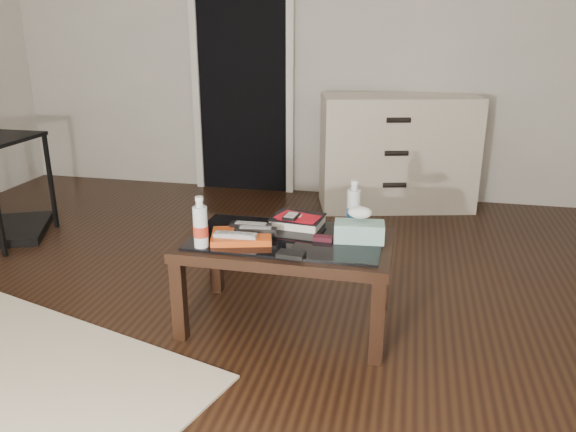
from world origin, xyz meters
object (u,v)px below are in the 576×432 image
object	(u,v)px
coffee_table	(287,249)
water_bottle_left	(200,222)
dresser	(397,152)
tissue_box	(359,232)
water_bottle_right	(354,204)
textbook	(298,221)

from	to	relation	value
coffee_table	water_bottle_left	size ratio (longest dim) A/B	4.20
dresser	tissue_box	distance (m)	2.03
water_bottle_left	dresser	bearing A→B (deg)	70.37
dresser	water_bottle_left	world-z (taller)	dresser
water_bottle_right	water_bottle_left	bearing A→B (deg)	-147.06
water_bottle_left	tissue_box	xyz separation A→B (m)	(0.70, 0.23, -0.07)
coffee_table	water_bottle_left	xyz separation A→B (m)	(-0.36, -0.21, 0.18)
tissue_box	coffee_table	bearing A→B (deg)	178.24
water_bottle_right	dresser	bearing A→B (deg)	85.13
dresser	water_bottle_left	xyz separation A→B (m)	(-0.80, -2.25, 0.13)
dresser	tissue_box	size ratio (longest dim) A/B	5.59
water_bottle_right	tissue_box	world-z (taller)	water_bottle_right
water_bottle_left	water_bottle_right	size ratio (longest dim) A/B	1.00
coffee_table	textbook	distance (m)	0.19
textbook	coffee_table	bearing A→B (deg)	-89.34
coffee_table	tissue_box	xyz separation A→B (m)	(0.34, 0.02, 0.11)
dresser	water_bottle_left	size ratio (longest dim) A/B	5.40
water_bottle_right	tissue_box	size ratio (longest dim) A/B	1.03
coffee_table	dresser	distance (m)	2.10
dresser	water_bottle_right	distance (m)	1.85
water_bottle_left	tissue_box	distance (m)	0.74
water_bottle_left	textbook	bearing A→B (deg)	45.20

